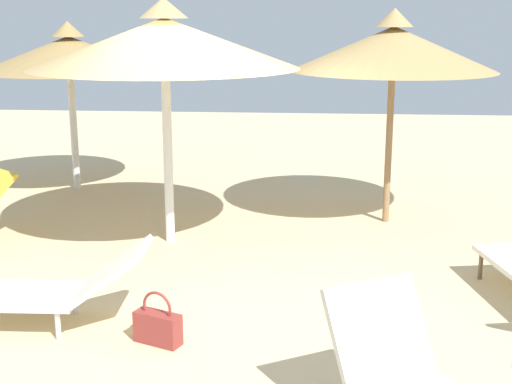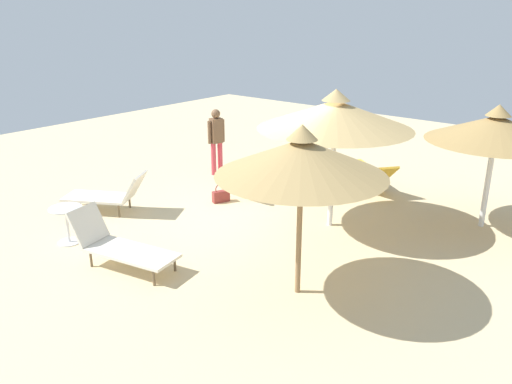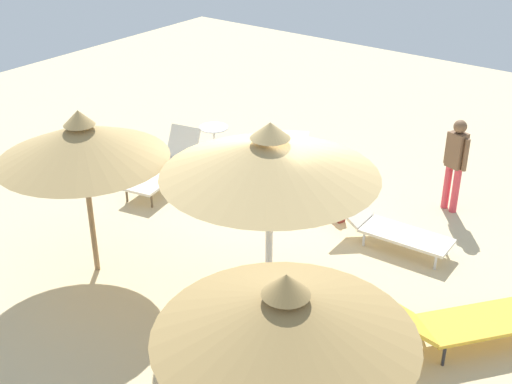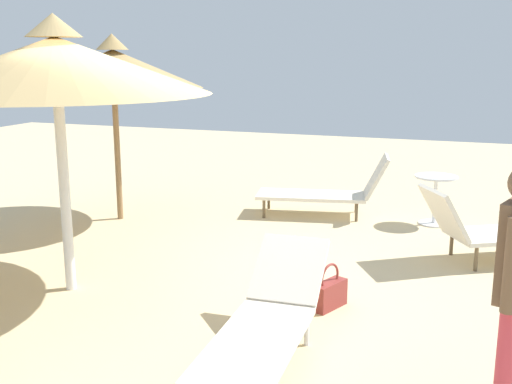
{
  "view_description": "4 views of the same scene",
  "coord_description": "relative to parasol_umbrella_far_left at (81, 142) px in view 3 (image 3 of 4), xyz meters",
  "views": [
    {
      "loc": [
        -0.99,
        6.7,
        2.59
      ],
      "look_at": [
        -0.47,
        0.4,
        0.99
      ],
      "focal_mm": 50.03,
      "sensor_mm": 36.0,
      "label": 1
    },
    {
      "loc": [
        -7.76,
        -6.11,
        4.14
      ],
      "look_at": [
        -0.34,
        0.01,
        0.73
      ],
      "focal_mm": 36.32,
      "sensor_mm": 36.0,
      "label": 2
    },
    {
      "loc": [
        5.44,
        -7.78,
        5.95
      ],
      "look_at": [
        -0.17,
        -0.31,
        1.15
      ],
      "focal_mm": 47.84,
      "sensor_mm": 36.0,
      "label": 3
    },
    {
      "loc": [
        5.66,
        2.73,
        2.38
      ],
      "look_at": [
        -0.88,
        0.37,
        0.81
      ],
      "focal_mm": 43.41,
      "sensor_mm": 36.0,
      "label": 4
    }
  ],
  "objects": [
    {
      "name": "lounge_chair_front",
      "position": [
        5.23,
        1.65,
        -1.76
      ],
      "size": [
        1.87,
        2.12,
        0.78
      ],
      "color": "gold",
      "rests_on": "ground"
    },
    {
      "name": "parasol_umbrella_near_left",
      "position": [
        2.57,
        1.02,
        0.1
      ],
      "size": [
        2.98,
        2.98,
        2.74
      ],
      "color": "white",
      "rests_on": "ground"
    },
    {
      "name": "parasol_umbrella_near_right",
      "position": [
        4.48,
        -1.37,
        -0.16
      ],
      "size": [
        2.59,
        2.59,
        2.46
      ],
      "color": "white",
      "rests_on": "ground"
    },
    {
      "name": "lounge_chair_far_right",
      "position": [
        -1.2,
        2.84,
        -1.78
      ],
      "size": [
        1.01,
        2.0,
        0.92
      ],
      "color": "silver",
      "rests_on": "ground"
    },
    {
      "name": "lounge_chair_center",
      "position": [
        0.18,
        5.08,
        -1.76
      ],
      "size": [
        1.46,
        1.86,
        0.9
      ],
      "color": "silver",
      "rests_on": "ground"
    },
    {
      "name": "handbag",
      "position": [
        2.15,
        3.63,
        -2.01
      ],
      "size": [
        0.41,
        0.29,
        0.44
      ],
      "color": "maroon",
      "rests_on": "ground"
    },
    {
      "name": "person_standing_edge",
      "position": [
        3.62,
        5.15,
        -1.16
      ],
      "size": [
        0.47,
        0.3,
        1.73
      ],
      "color": "#D83F4C",
      "rests_on": "ground"
    },
    {
      "name": "ground",
      "position": [
        1.91,
        2.12,
        -2.21
      ],
      "size": [
        24.0,
        24.0,
        0.1
      ],
      "primitive_type": "cube",
      "color": "beige"
    },
    {
      "name": "parasol_umbrella_far_left",
      "position": [
        0.0,
        0.0,
        0.0
      ],
      "size": [
        2.49,
        2.49,
        2.64
      ],
      "color": "olive",
      "rests_on": "ground"
    },
    {
      "name": "lounge_chair_back",
      "position": [
        3.27,
        3.39,
        -1.82
      ],
      "size": [
        2.08,
        0.7,
        0.73
      ],
      "color": "silver",
      "rests_on": "ground"
    },
    {
      "name": "side_table_round",
      "position": [
        -1.25,
        4.35,
        -1.68
      ],
      "size": [
        0.6,
        0.6,
        0.7
      ],
      "color": "silver",
      "rests_on": "ground"
    }
  ]
}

